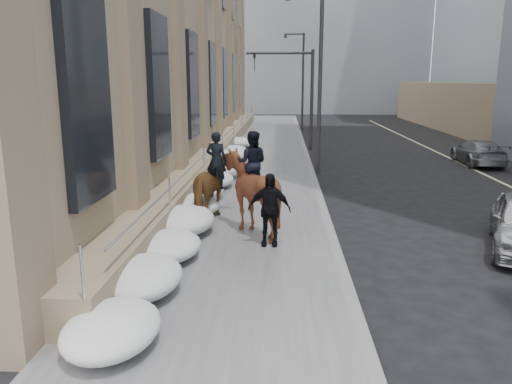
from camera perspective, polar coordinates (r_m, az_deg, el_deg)
ground at (r=10.05m, az=-4.46°, el=-12.25°), size 140.00×140.00×0.00m
sidewalk at (r=19.52m, az=-0.68°, el=0.36°), size 5.00×80.00×0.12m
curb at (r=19.53m, az=7.01°, el=0.27°), size 0.24×80.00×0.12m
bg_building_mid at (r=69.77m, az=5.65°, el=20.70°), size 30.00×12.00×28.00m
bg_building_far at (r=81.56m, az=-2.14°, el=16.76°), size 24.00×12.00×20.00m
streetlight_mid at (r=23.08m, az=6.95°, el=13.48°), size 1.71×0.24×8.00m
streetlight_far at (r=43.06m, az=5.17°, el=13.12°), size 1.71×0.24×8.00m
traffic_signal at (r=31.04m, az=4.69°, el=12.24°), size 4.10×0.22×6.00m
snow_bank at (r=17.75m, az=-5.66°, el=0.40°), size 1.70×18.10×0.76m
mounted_horse_left at (r=14.96m, az=-4.71°, el=0.78°), size 1.32×2.39×2.63m
mounted_horse_right at (r=13.57m, az=-0.53°, el=0.32°), size 2.01×2.21×2.78m
pedestrian at (r=12.54m, az=1.52°, el=-2.01°), size 1.12×0.53×1.86m
car_grey at (r=27.86m, az=24.04°, el=4.18°), size 1.91×4.40×1.26m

